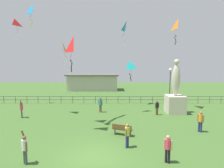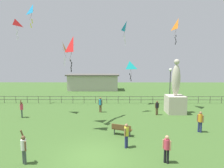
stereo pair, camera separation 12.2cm
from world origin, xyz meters
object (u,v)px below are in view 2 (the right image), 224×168
(kite_3, at_px, (127,27))
(kite_6, at_px, (62,48))
(lamppost, at_px, (170,80))
(person_4, at_px, (24,147))
(kite_7, at_px, (33,11))
(person_0, at_px, (167,147))
(kite_0, at_px, (130,66))
(kite_1, at_px, (178,25))
(person_6, at_px, (100,104))
(statue_monument, at_px, (175,98))
(person_2, at_px, (200,120))
(park_bench, at_px, (122,129))
(person_5, at_px, (126,134))
(kite_8, at_px, (73,46))
(person_1, at_px, (157,107))
(person_3, at_px, (22,108))

(kite_3, xyz_separation_m, kite_6, (-7.95, 0.13, -2.48))
(lamppost, relative_size, person_4, 2.59)
(lamppost, relative_size, kite_7, 2.09)
(person_0, distance_m, kite_0, 11.40)
(person_4, xyz_separation_m, kite_1, (12.07, 12.00, 8.68))
(person_6, bearing_deg, kite_0, 7.73)
(person_0, bearing_deg, statue_monument, 69.09)
(person_0, relative_size, person_2, 0.94)
(park_bench, height_order, person_5, person_5)
(person_2, height_order, person_5, person_2)
(person_5, relative_size, person_6, 0.96)
(person_2, height_order, kite_8, kite_8)
(person_4, bearing_deg, kite_3, 64.83)
(person_2, distance_m, kite_3, 13.58)
(statue_monument, height_order, person_5, statue_monument)
(person_1, xyz_separation_m, person_2, (2.23, -4.69, 0.09))
(park_bench, relative_size, person_3, 0.84)
(lamppost, distance_m, person_1, 4.09)
(person_3, distance_m, kite_6, 8.75)
(person_3, distance_m, person_4, 9.32)
(lamppost, relative_size, kite_8, 1.55)
(person_3, bearing_deg, lamppost, 12.30)
(person_0, bearing_deg, person_3, 145.55)
(person_5, bearing_deg, person_6, 104.98)
(person_4, distance_m, kite_0, 13.19)
(kite_7, bearing_deg, person_5, -41.29)
(lamppost, distance_m, kite_1, 6.22)
(park_bench, distance_m, person_4, 6.66)
(park_bench, relative_size, kite_1, 0.54)
(person_6, xyz_separation_m, kite_3, (3.04, 3.34, 8.73))
(person_3, distance_m, kite_7, 9.78)
(lamppost, bearing_deg, person_2, -88.41)
(person_4, distance_m, kite_8, 9.28)
(person_5, distance_m, kite_3, 14.64)
(park_bench, relative_size, person_0, 1.00)
(kite_3, relative_size, kite_8, 0.96)
(person_4, relative_size, person_5, 1.17)
(statue_monument, height_order, park_bench, statue_monument)
(statue_monument, relative_size, park_bench, 3.73)
(person_3, bearing_deg, person_5, -32.83)
(statue_monument, height_order, kite_7, kite_7)
(park_bench, xyz_separation_m, person_4, (-5.38, -3.89, 0.46))
(person_1, relative_size, kite_0, 0.71)
(kite_0, height_order, kite_6, kite_6)
(statue_monument, bearing_deg, kite_3, 144.33)
(kite_0, distance_m, kite_3, 5.52)
(person_1, bearing_deg, kite_0, 151.88)
(lamppost, height_order, person_5, lamppost)
(kite_7, bearing_deg, kite_8, -30.50)
(statue_monument, relative_size, kite_1, 2.00)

